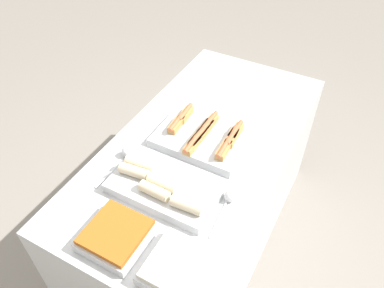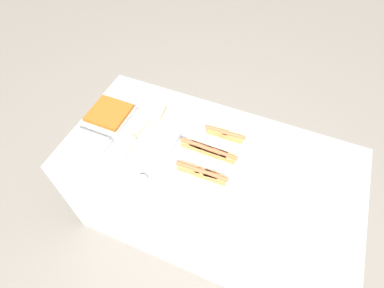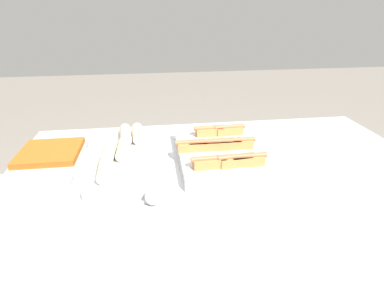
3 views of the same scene
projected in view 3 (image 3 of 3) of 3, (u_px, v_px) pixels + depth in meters
counter at (215, 235)px, 1.50m from camera, size 1.76×0.87×0.86m
tray_hotdogs at (216, 152)px, 1.29m from camera, size 0.35×0.48×0.10m
tray_wraps at (129, 157)px, 1.26m from camera, size 0.31×0.51×0.10m
tray_side_front at (25, 200)px, 0.98m from camera, size 0.26×0.25×0.07m
tray_side_back at (51, 158)px, 1.25m from camera, size 0.26×0.25×0.07m
serving_spoon_near at (149, 198)px, 1.01m from camera, size 0.26×0.06×0.06m
serving_spoon_far at (150, 132)px, 1.53m from camera, size 0.28×0.06×0.06m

